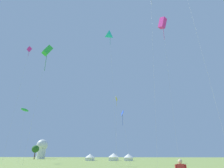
{
  "coord_description": "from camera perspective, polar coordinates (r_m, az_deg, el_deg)",
  "views": [
    {
      "loc": [
        4.76,
        -3.58,
        1.91
      ],
      "look_at": [
        0.0,
        32.0,
        15.79
      ],
      "focal_mm": 29.61,
      "sensor_mm": 36.0,
      "label": 1
    }
  ],
  "objects": [
    {
      "name": "festival_tent_center",
      "position": [
        75.61,
        -6.79,
        -21.45
      ],
      "size": [
        3.7,
        3.7,
        2.41
      ],
      "color": "white",
      "rests_on": "ground"
    },
    {
      "name": "observatory_dome",
      "position": [
        122.82,
        -20.86,
        -17.94
      ],
      "size": [
        6.4,
        6.4,
        10.8
      ],
      "color": "white",
      "rests_on": "ground"
    },
    {
      "name": "festival_tent_left",
      "position": [
        73.48,
        5.12,
        -21.51
      ],
      "size": [
        3.73,
        3.73,
        2.42
      ],
      "color": "white",
      "rests_on": "ground"
    },
    {
      "name": "festival_tent_right",
      "position": [
        73.96,
        0.53,
        -21.47
      ],
      "size": [
        4.13,
        4.13,
        2.69
      ],
      "color": "white",
      "rests_on": "ground"
    },
    {
      "name": "kite_magenta_box",
      "position": [
        53.84,
        15.32,
        17.67
      ],
      "size": [
        2.61,
        2.51,
        36.59
      ],
      "color": "#E02DA3",
      "rests_on": "ground"
    },
    {
      "name": "kite_cyan_delta",
      "position": [
        56.63,
        -0.58,
        14.66
      ],
      "size": [
        3.86,
        3.9,
        36.64
      ],
      "color": "#1EB7CC",
      "rests_on": "ground"
    },
    {
      "name": "kite_green_parafoil",
      "position": [
        59.4,
        -25.33,
        -7.22
      ],
      "size": [
        2.75,
        3.56,
        14.71
      ],
      "color": "green",
      "rests_on": "ground"
    },
    {
      "name": "kite_green_box",
      "position": [
        46.55,
        -19.34,
        9.68
      ],
      "size": [
        2.46,
        2.46,
        26.23
      ],
      "color": "green",
      "rests_on": "ground"
    },
    {
      "name": "tree_distant_left",
      "position": [
        104.92,
        -22.57,
        -18.06
      ],
      "size": [
        3.51,
        3.51,
        6.59
      ],
      "color": "brown",
      "rests_on": "ground"
    },
    {
      "name": "kite_blue_diamond",
      "position": [
        43.77,
        3.29,
        -9.34
      ],
      "size": [
        1.89,
        2.08,
        11.98
      ],
      "color": "blue",
      "rests_on": "ground"
    },
    {
      "name": "kite_yellow_diamond",
      "position": [
        60.81,
        1.37,
        -5.04
      ],
      "size": [
        0.41,
        3.39,
        20.23
      ],
      "color": "yellow",
      "rests_on": "ground"
    },
    {
      "name": "kite_magenta_diamond",
      "position": [
        60.73,
        -24.36,
        8.92
      ],
      "size": [
        1.92,
        1.38,
        32.48
      ],
      "color": "#E02DA3",
      "rests_on": "ground"
    }
  ]
}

